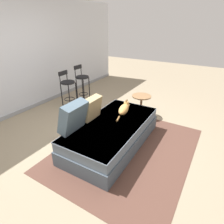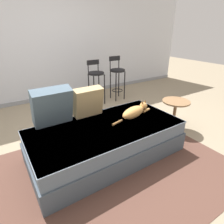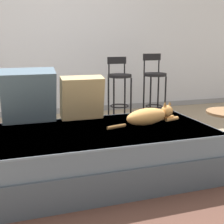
{
  "view_description": "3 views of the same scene",
  "coord_description": "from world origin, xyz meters",
  "px_view_note": "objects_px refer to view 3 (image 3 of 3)",
  "views": [
    {
      "loc": [
        -2.44,
        -1.87,
        2.04
      ],
      "look_at": [
        0.15,
        -0.3,
        0.56
      ],
      "focal_mm": 30.0,
      "sensor_mm": 36.0,
      "label": 1
    },
    {
      "loc": [
        -1.06,
        -2.21,
        1.59
      ],
      "look_at": [
        0.15,
        -0.3,
        0.56
      ],
      "focal_mm": 30.0,
      "sensor_mm": 36.0,
      "label": 2
    },
    {
      "loc": [
        -0.66,
        -2.86,
        1.18
      ],
      "look_at": [
        0.15,
        -0.3,
        0.56
      ],
      "focal_mm": 50.0,
      "sensor_mm": 36.0,
      "label": 3
    }
  ],
  "objects_px": {
    "throw_pillow_corner": "(28,96)",
    "bar_stool_near_window": "(119,83)",
    "throw_pillow_middle": "(82,98)",
    "bar_stool_by_doorway": "(154,81)",
    "couch": "(99,154)",
    "cat": "(149,116)"
  },
  "relations": [
    {
      "from": "throw_pillow_corner",
      "to": "bar_stool_near_window",
      "type": "bearing_deg",
      "value": 46.01
    },
    {
      "from": "bar_stool_near_window",
      "to": "throw_pillow_middle",
      "type": "bearing_deg",
      "value": -121.55
    },
    {
      "from": "throw_pillow_corner",
      "to": "throw_pillow_middle",
      "type": "height_order",
      "value": "throw_pillow_corner"
    },
    {
      "from": "throw_pillow_middle",
      "to": "bar_stool_near_window",
      "type": "relative_size",
      "value": 0.44
    },
    {
      "from": "couch",
      "to": "bar_stool_by_doorway",
      "type": "distance_m",
      "value": 2.25
    },
    {
      "from": "throw_pillow_middle",
      "to": "bar_stool_near_window",
      "type": "bearing_deg",
      "value": 58.45
    },
    {
      "from": "throw_pillow_corner",
      "to": "cat",
      "type": "height_order",
      "value": "throw_pillow_corner"
    },
    {
      "from": "cat",
      "to": "throw_pillow_corner",
      "type": "bearing_deg",
      "value": 160.56
    },
    {
      "from": "throw_pillow_middle",
      "to": "cat",
      "type": "height_order",
      "value": "throw_pillow_middle"
    },
    {
      "from": "throw_pillow_corner",
      "to": "couch",
      "type": "bearing_deg",
      "value": -35.33
    },
    {
      "from": "throw_pillow_corner",
      "to": "bar_stool_by_doorway",
      "type": "xyz_separation_m",
      "value": [
        1.89,
        1.38,
        -0.11
      ]
    },
    {
      "from": "cat",
      "to": "bar_stool_near_window",
      "type": "xyz_separation_m",
      "value": [
        0.31,
        1.74,
        0.06
      ]
    },
    {
      "from": "throw_pillow_corner",
      "to": "bar_stool_near_window",
      "type": "xyz_separation_m",
      "value": [
        1.33,
        1.38,
        -0.12
      ]
    },
    {
      "from": "throw_pillow_corner",
      "to": "throw_pillow_middle",
      "type": "xyz_separation_m",
      "value": [
        0.49,
        0.01,
        -0.04
      ]
    },
    {
      "from": "throw_pillow_corner",
      "to": "bar_stool_by_doorway",
      "type": "bearing_deg",
      "value": 36.19
    },
    {
      "from": "couch",
      "to": "throw_pillow_middle",
      "type": "xyz_separation_m",
      "value": [
        -0.06,
        0.39,
        0.43
      ]
    },
    {
      "from": "cat",
      "to": "bar_stool_by_doorway",
      "type": "height_order",
      "value": "bar_stool_by_doorway"
    },
    {
      "from": "couch",
      "to": "throw_pillow_middle",
      "type": "bearing_deg",
      "value": 97.98
    },
    {
      "from": "throw_pillow_middle",
      "to": "cat",
      "type": "xyz_separation_m",
      "value": [
        0.53,
        -0.37,
        -0.13
      ]
    },
    {
      "from": "bar_stool_near_window",
      "to": "bar_stool_by_doorway",
      "type": "xyz_separation_m",
      "value": [
        0.55,
        0.0,
        0.01
      ]
    },
    {
      "from": "bar_stool_near_window",
      "to": "bar_stool_by_doorway",
      "type": "bearing_deg",
      "value": 0.07
    },
    {
      "from": "throw_pillow_middle",
      "to": "bar_stool_by_doorway",
      "type": "bearing_deg",
      "value": 44.49
    }
  ]
}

